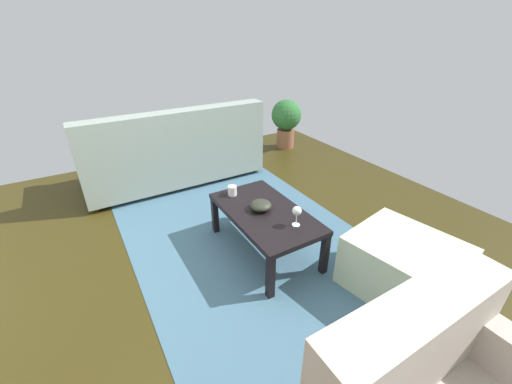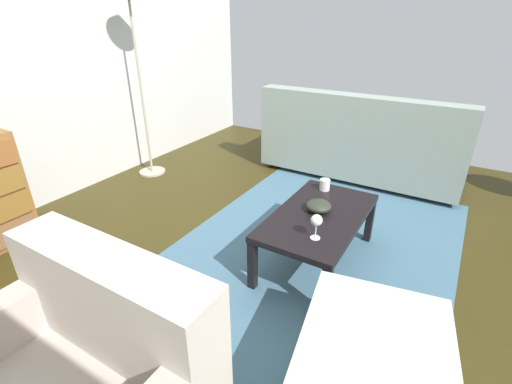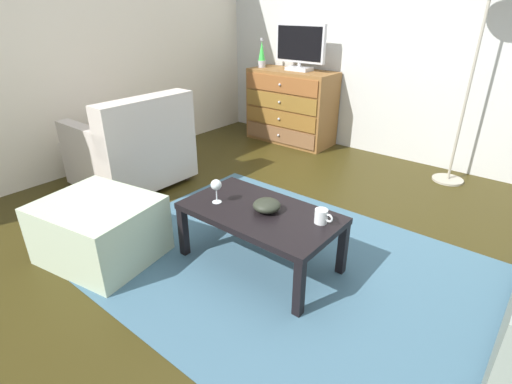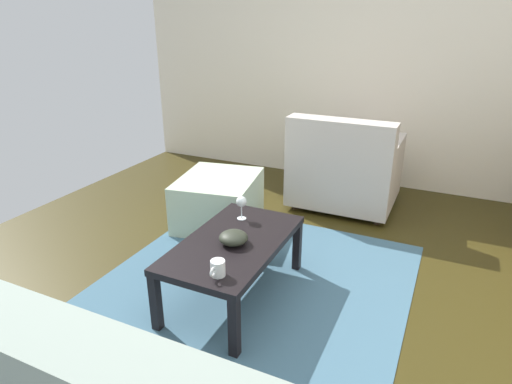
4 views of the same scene
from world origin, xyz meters
TOP-DOWN VIEW (x-y plane):
  - ground_plane at (0.00, 0.00)m, footprint 5.28×5.02m
  - wall_plain_left at (-2.40, 0.00)m, footprint 0.12×5.02m
  - area_rug at (0.20, -0.20)m, footprint 2.60×1.90m
  - coffee_table at (0.03, -0.26)m, footprint 0.97×0.54m
  - wine_glass at (-0.25, -0.35)m, footprint 0.07×0.07m
  - mug at (0.40, -0.16)m, footprint 0.11×0.08m
  - bowl_decorative at (0.06, -0.24)m, footprint 0.17×0.17m
  - armchair at (-1.63, -0.01)m, footprint 0.80×0.89m
  - ottoman at (-0.83, -0.86)m, footprint 0.79×0.71m

SIDE VIEW (x-z plane):
  - ground_plane at x=0.00m, z-range -0.05..0.00m
  - area_rug at x=0.20m, z-range 0.00..0.01m
  - ottoman at x=-0.83m, z-range 0.00..0.40m
  - coffee_table at x=0.03m, z-range 0.15..0.53m
  - armchair at x=-1.63m, z-range -0.08..0.77m
  - bowl_decorative at x=0.06m, z-range 0.39..0.46m
  - mug at x=0.40m, z-range 0.39..0.47m
  - wine_glass at x=-0.25m, z-range 0.43..0.58m
  - wall_plain_left at x=-2.40m, z-range 0.00..2.57m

